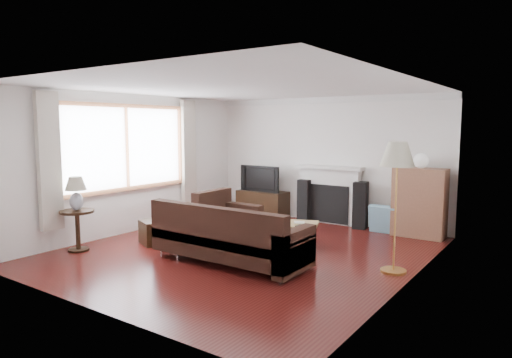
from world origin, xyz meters
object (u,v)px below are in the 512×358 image
Objects in this scene: coffee_table at (285,234)px; side_table at (78,231)px; sectional_sofa at (230,235)px; floor_lamp at (396,208)px; tv_stand at (263,203)px; bookshelf at (419,203)px.

coffee_table is 3.25m from side_table.
sectional_sofa is 2.28m from floor_lamp.
bookshelf is at bearing 0.64° from tv_stand.
tv_stand is 0.44× the size of sectional_sofa.
tv_stand is 0.63× the size of floor_lamp.
bookshelf is 3.58m from sectional_sofa.
side_table reaches higher than tv_stand.
bookshelf is 5.70m from side_table.
bookshelf is at bearing 60.46° from sectional_sofa.
bookshelf reaches higher than side_table.
tv_stand is 1.71× the size of side_table.
floor_lamp is 2.71× the size of side_table.
tv_stand is 0.90× the size of bookshelf.
sectional_sofa is 1.42× the size of floor_lamp.
bookshelf is 0.70× the size of floor_lamp.
tv_stand is at bearing -179.36° from bookshelf.
sectional_sofa reaches higher than coffee_table.
side_table is (-4.37, -1.77, -0.55)m from floor_lamp.
floor_lamp is (3.56, -2.16, 0.59)m from tv_stand.
coffee_table is at bearing -47.69° from tv_stand.
floor_lamp reaches higher than side_table.
side_table is (-2.52, -2.05, 0.12)m from coffee_table.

